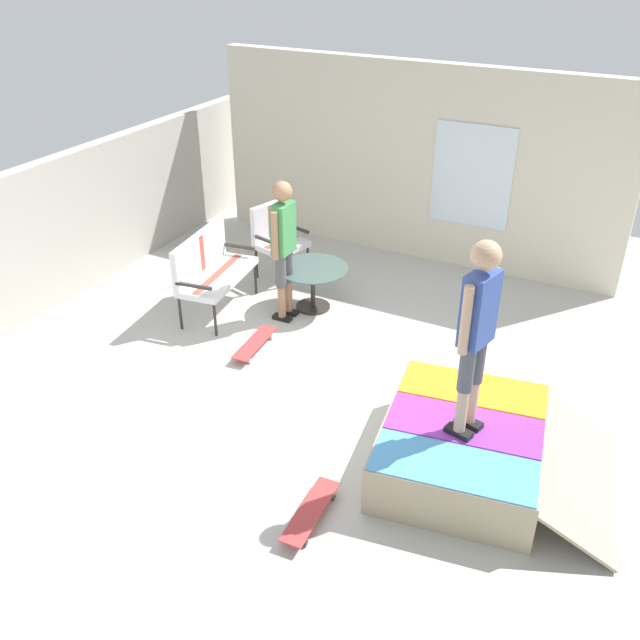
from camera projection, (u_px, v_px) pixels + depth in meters
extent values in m
cube|color=beige|center=(319.00, 395.00, 7.40)|extent=(12.00, 12.00, 0.10)
cube|color=#ADA89E|center=(32.00, 242.00, 8.54)|extent=(9.00, 0.20, 1.83)
cube|color=beige|center=(413.00, 163.00, 9.81)|extent=(0.20, 6.00, 2.76)
cube|color=silver|center=(472.00, 176.00, 9.38)|extent=(0.03, 1.10, 1.40)
cube|color=tan|center=(462.00, 446.00, 6.24)|extent=(1.91, 1.63, 0.48)
cube|color=#4C99D8|center=(454.00, 466.00, 5.64)|extent=(0.75, 1.41, 0.01)
cube|color=purple|center=(465.00, 424.00, 6.11)|extent=(0.75, 1.41, 0.01)
cube|color=orange|center=(474.00, 388.00, 6.58)|extent=(0.75, 1.41, 0.01)
cylinder|color=#B2B2B7|center=(391.00, 412.00, 6.32)|extent=(1.64, 0.30, 0.05)
cube|color=tan|center=(577.00, 473.00, 5.97)|extent=(1.76, 0.93, 0.40)
cylinder|color=#2D2823|center=(215.00, 319.00, 8.26)|extent=(0.04, 0.04, 0.44)
cylinder|color=#2D2823|center=(255.00, 278.00, 9.22)|extent=(0.04, 0.04, 0.44)
cylinder|color=#2D2823|center=(180.00, 313.00, 8.40)|extent=(0.04, 0.04, 0.44)
cylinder|color=#2D2823|center=(224.00, 273.00, 9.36)|extent=(0.04, 0.04, 0.44)
cube|color=silver|center=(218.00, 277.00, 8.68)|extent=(1.32, 0.72, 0.08)
cube|color=#B74738|center=(218.00, 273.00, 8.66)|extent=(1.21, 0.27, 0.00)
cube|color=silver|center=(199.00, 253.00, 8.60)|extent=(1.25, 0.26, 0.50)
cube|color=#B74738|center=(199.00, 253.00, 8.60)|extent=(0.11, 0.10, 0.46)
cube|color=#2D2823|center=(194.00, 286.00, 8.11)|extent=(0.11, 0.47, 0.04)
cube|color=#2D2823|center=(238.00, 246.00, 9.09)|extent=(0.11, 0.47, 0.04)
cylinder|color=#2D2823|center=(280.00, 273.00, 9.35)|extent=(0.04, 0.04, 0.44)
cylinder|color=#2D2823|center=(308.00, 261.00, 9.70)|extent=(0.04, 0.04, 0.44)
cylinder|color=#2D2823|center=(256.00, 263.00, 9.63)|extent=(0.04, 0.04, 0.44)
cylinder|color=#2D2823|center=(284.00, 251.00, 9.97)|extent=(0.04, 0.04, 0.44)
cube|color=silver|center=(282.00, 245.00, 9.53)|extent=(0.74, 0.69, 0.08)
cube|color=#B74738|center=(282.00, 242.00, 9.51)|extent=(0.59, 0.25, 0.00)
cube|color=silver|center=(269.00, 221.00, 9.53)|extent=(0.62, 0.24, 0.50)
cube|color=#B74738|center=(269.00, 221.00, 9.53)|extent=(0.12, 0.11, 0.46)
cube|color=#2D2823|center=(266.00, 240.00, 9.27)|extent=(0.16, 0.46, 0.04)
cube|color=#2D2823|center=(296.00, 228.00, 9.64)|extent=(0.16, 0.46, 0.04)
cylinder|color=#2D2823|center=(313.00, 289.00, 8.84)|extent=(0.06, 0.06, 0.55)
cylinder|color=#2D2823|center=(313.00, 306.00, 8.97)|extent=(0.44, 0.44, 0.03)
cylinder|color=#425651|center=(313.00, 268.00, 8.70)|extent=(0.90, 0.90, 0.02)
cube|color=black|center=(282.00, 318.00, 8.69)|extent=(0.11, 0.24, 0.05)
cylinder|color=#9E7051|center=(282.00, 301.00, 8.58)|extent=(0.10, 0.10, 0.42)
cylinder|color=#4C4C51|center=(281.00, 271.00, 8.37)|extent=(0.13, 0.13, 0.42)
cube|color=black|center=(289.00, 312.00, 8.82)|extent=(0.11, 0.24, 0.05)
cylinder|color=#9E7051|center=(289.00, 296.00, 8.71)|extent=(0.10, 0.10, 0.42)
cylinder|color=#4C4C51|center=(288.00, 265.00, 8.50)|extent=(0.13, 0.13, 0.42)
cube|color=#3F8C4C|center=(283.00, 228.00, 8.18)|extent=(0.32, 0.18, 0.62)
sphere|color=#9E7051|center=(282.00, 191.00, 7.95)|extent=(0.24, 0.24, 0.24)
cylinder|color=#9E7051|center=(275.00, 236.00, 8.03)|extent=(0.08, 0.08, 0.59)
cylinder|color=#9E7051|center=(291.00, 224.00, 8.34)|extent=(0.08, 0.08, 0.59)
cube|color=black|center=(469.00, 423.00, 6.08)|extent=(0.16, 0.26, 0.05)
cylinder|color=tan|center=(472.00, 401.00, 5.97)|extent=(0.10, 0.10, 0.42)
cylinder|color=#4C4C51|center=(477.00, 360.00, 5.76)|extent=(0.13, 0.13, 0.42)
cube|color=black|center=(459.00, 432.00, 5.97)|extent=(0.16, 0.26, 0.05)
cylinder|color=tan|center=(461.00, 410.00, 5.85)|extent=(0.10, 0.10, 0.42)
cylinder|color=#4C4C51|center=(467.00, 369.00, 5.65)|extent=(0.13, 0.13, 0.42)
cube|color=#334C99|center=(479.00, 309.00, 5.44)|extent=(0.35, 0.25, 0.62)
sphere|color=tan|center=(486.00, 255.00, 5.21)|extent=(0.24, 0.24, 0.24)
cylinder|color=tan|center=(492.00, 302.00, 5.58)|extent=(0.08, 0.08, 0.59)
cylinder|color=tan|center=(466.00, 321.00, 5.32)|extent=(0.08, 0.08, 0.59)
cube|color=#B23838|center=(255.00, 343.00, 8.05)|extent=(0.82, 0.28, 0.02)
cylinder|color=silver|center=(272.00, 337.00, 8.28)|extent=(0.06, 0.04, 0.06)
cylinder|color=silver|center=(260.00, 335.00, 8.33)|extent=(0.06, 0.04, 0.06)
cylinder|color=silver|center=(250.00, 361.00, 7.83)|extent=(0.06, 0.04, 0.06)
cylinder|color=silver|center=(238.00, 358.00, 7.88)|extent=(0.06, 0.04, 0.06)
cube|color=#B23838|center=(311.00, 511.00, 5.75)|extent=(0.81, 0.25, 0.02)
cylinder|color=#333333|center=(333.00, 497.00, 5.98)|extent=(0.06, 0.03, 0.06)
cylinder|color=#333333|center=(316.00, 492.00, 6.03)|extent=(0.06, 0.03, 0.06)
cylinder|color=#333333|center=(305.00, 543.00, 5.53)|extent=(0.06, 0.03, 0.06)
cylinder|color=#333333|center=(287.00, 537.00, 5.59)|extent=(0.06, 0.03, 0.06)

